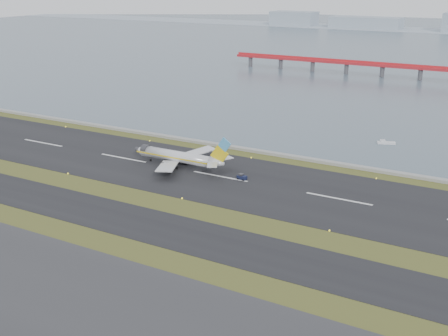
{
  "coord_description": "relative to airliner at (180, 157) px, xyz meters",
  "views": [
    {
      "loc": [
        85.4,
        -119.33,
        61.33
      ],
      "look_at": [
        5.93,
        22.0,
        6.32
      ],
      "focal_mm": 45.0,
      "sensor_mm": 36.0,
      "label": 1
    }
  ],
  "objects": [
    {
      "name": "seawall",
      "position": [
        16.93,
        27.94,
        -2.96
      ],
      "size": [
        1000.0,
        2.5,
        1.0
      ],
      "primitive_type": "cube",
      "color": "gray",
      "rests_on": "ground"
    },
    {
      "name": "ground",
      "position": [
        16.93,
        -32.06,
        -3.46
      ],
      "size": [
        1000.0,
        1000.0,
        0.0
      ],
      "primitive_type": "plane",
      "color": "#3B4619",
      "rests_on": "ground"
    },
    {
      "name": "runway_strip",
      "position": [
        16.93,
        -2.06,
        -3.41
      ],
      "size": [
        1000.0,
        45.0,
        0.1
      ],
      "primitive_type": "cube",
      "color": "black",
      "rests_on": "ground"
    },
    {
      "name": "pushback_tug",
      "position": [
        24.48,
        -1.31,
        -2.51
      ],
      "size": [
        3.28,
        2.21,
        1.95
      ],
      "rotation": [
        0.0,
        0.0,
        -0.15
      ],
      "color": "#131835",
      "rests_on": "ground"
    },
    {
      "name": "red_pier",
      "position": [
        36.93,
        217.94,
        3.82
      ],
      "size": [
        260.0,
        5.0,
        10.2
      ],
      "color": "red",
      "rests_on": "ground"
    },
    {
      "name": "airliner",
      "position": [
        0.0,
        0.0,
        0.0
      ],
      "size": [
        38.52,
        32.89,
        12.8
      ],
      "color": "silver",
      "rests_on": "ground"
    },
    {
      "name": "taxiway_strip",
      "position": [
        16.93,
        -44.06,
        -3.41
      ],
      "size": [
        1000.0,
        18.0,
        0.1
      ],
      "primitive_type": "cube",
      "color": "black",
      "rests_on": "ground"
    },
    {
      "name": "bay_water",
      "position": [
        16.93,
        427.94,
        -3.46
      ],
      "size": [
        1400.0,
        800.0,
        1.3
      ],
      "primitive_type": "cube",
      "color": "#455462",
      "rests_on": "ground"
    },
    {
      "name": "apron_strip",
      "position": [
        16.93,
        -87.06,
        -3.41
      ],
      "size": [
        1000.0,
        50.0,
        0.1
      ],
      "primitive_type": "cube",
      "color": "#2F2F32",
      "rests_on": "ground"
    },
    {
      "name": "workboat_near",
      "position": [
        54.39,
        62.53,
        -2.93
      ],
      "size": [
        7.16,
        4.58,
        1.66
      ],
      "rotation": [
        0.0,
        0.0,
        0.39
      ],
      "color": "silver",
      "rests_on": "ground"
    }
  ]
}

